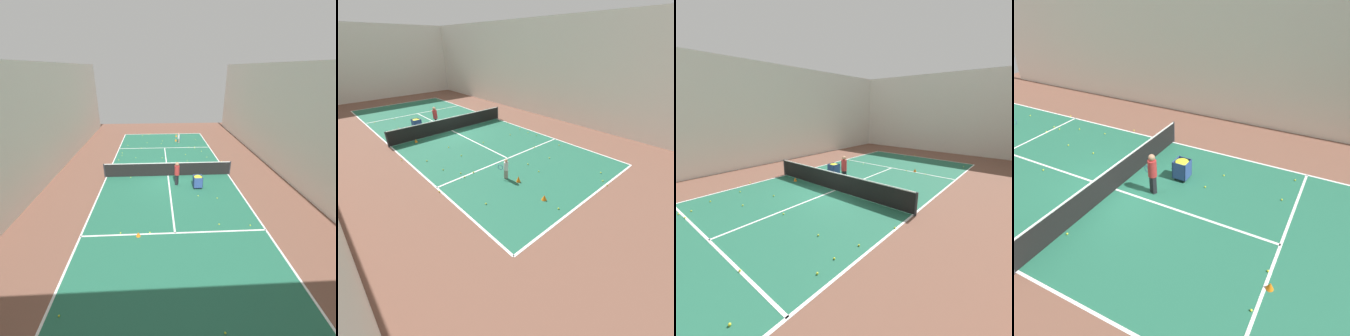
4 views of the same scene
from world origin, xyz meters
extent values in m
plane|color=brown|center=(0.00, 0.00, 0.00)|extent=(35.73, 35.73, 0.00)
cube|color=#23664C|center=(0.00, 0.00, 0.00)|extent=(9.33, 23.87, 0.00)
cube|color=white|center=(0.00, 11.93, 0.01)|extent=(9.33, 0.10, 0.00)
cube|color=white|center=(-4.67, 0.00, 0.01)|extent=(0.10, 23.87, 0.00)
cube|color=white|center=(4.67, 0.00, 0.01)|extent=(0.10, 23.87, 0.00)
cube|color=white|center=(0.00, -6.56, 0.01)|extent=(9.33, 0.10, 0.00)
cube|color=white|center=(0.00, 6.56, 0.01)|extent=(9.33, 0.10, 0.00)
cube|color=white|center=(0.00, 0.00, 0.01)|extent=(0.10, 13.13, 0.00)
cube|color=silver|center=(-8.67, 0.00, 3.99)|extent=(0.15, 32.03, 7.97)
cube|color=silver|center=(0.00, 15.94, 3.99)|extent=(17.20, 0.15, 7.97)
cylinder|color=#2D2D33|center=(-4.77, 0.00, 0.54)|extent=(0.10, 0.10, 1.08)
cylinder|color=#2D2D33|center=(4.77, 0.00, 0.54)|extent=(0.10, 0.10, 1.08)
cube|color=black|center=(0.00, 0.00, 0.53)|extent=(9.43, 0.03, 1.01)
cube|color=white|center=(0.00, 0.00, 1.06)|extent=(9.43, 0.04, 0.05)
cube|color=black|center=(-0.55, 1.44, 0.38)|extent=(0.27, 0.32, 0.77)
cylinder|color=#B22D2D|center=(-0.55, 1.44, 1.11)|extent=(0.45, 0.45, 0.68)
sphere|color=#A87A5B|center=(-0.55, 1.44, 1.58)|extent=(0.26, 0.26, 0.26)
torus|color=#2D478C|center=(-0.65, 1.10, 0.94)|extent=(0.14, 0.27, 0.28)
cube|color=#2D478C|center=(-1.93, 1.97, 0.13)|extent=(0.61, 0.61, 0.02)
cube|color=#2D478C|center=(-1.93, 1.68, 0.50)|extent=(0.61, 0.02, 0.75)
cube|color=#2D478C|center=(-1.93, 2.27, 0.50)|extent=(0.61, 0.02, 0.75)
cube|color=#2D478C|center=(-2.22, 1.97, 0.50)|extent=(0.02, 0.61, 0.75)
cube|color=#2D478C|center=(-1.64, 1.97, 0.50)|extent=(0.02, 0.61, 0.75)
ellipsoid|color=yellow|center=(-1.93, 1.97, 0.82)|extent=(0.57, 0.57, 0.16)
cylinder|color=black|center=(-2.14, 1.76, 0.07)|extent=(0.05, 0.05, 0.13)
cylinder|color=black|center=(-1.72, 1.76, 0.07)|extent=(0.05, 0.05, 0.13)
cylinder|color=black|center=(-2.14, 2.19, 0.07)|extent=(0.05, 0.05, 0.13)
cylinder|color=black|center=(-1.72, 2.19, 0.07)|extent=(0.05, 0.05, 0.13)
cone|color=orange|center=(-3.07, -0.41, 0.12)|extent=(0.21, 0.21, 0.23)
cone|color=orange|center=(1.82, 6.69, 0.12)|extent=(0.23, 0.23, 0.24)
sphere|color=yellow|center=(-3.15, -6.67, 0.04)|extent=(0.07, 0.07, 0.07)
sphere|color=yellow|center=(4.61, -1.55, 0.04)|extent=(0.07, 0.07, 0.07)
sphere|color=yellow|center=(-1.18, 11.29, 0.04)|extent=(0.07, 0.07, 0.07)
sphere|color=yellow|center=(-4.86, -2.51, 0.04)|extent=(0.07, 0.07, 0.07)
sphere|color=yellow|center=(2.72, 6.45, 0.04)|extent=(0.07, 0.07, 0.07)
sphere|color=yellow|center=(-3.99, 6.21, 0.04)|extent=(0.07, 0.07, 0.07)
sphere|color=yellow|center=(-1.91, -4.40, 0.04)|extent=(0.07, 0.07, 0.07)
sphere|color=yellow|center=(-2.93, 3.46, 0.04)|extent=(0.07, 0.07, 0.07)
sphere|color=yellow|center=(4.17, -5.21, 0.04)|extent=(0.07, 0.07, 0.07)
sphere|color=yellow|center=(2.40, -6.57, 0.04)|extent=(0.07, 0.07, 0.07)
sphere|color=yellow|center=(-1.79, 3.10, 0.04)|extent=(0.07, 0.07, 0.07)
sphere|color=yellow|center=(0.34, -3.67, 0.04)|extent=(0.07, 0.07, 0.07)
sphere|color=yellow|center=(2.74, -3.84, 0.04)|extent=(0.07, 0.07, 0.07)
sphere|color=yellow|center=(-2.43, 1.25, 0.04)|extent=(0.07, 0.07, 0.07)
sphere|color=yellow|center=(-2.53, -6.59, 0.04)|extent=(0.07, 0.07, 0.07)
sphere|color=yellow|center=(-0.61, 12.27, 0.04)|extent=(0.07, 0.07, 0.07)
sphere|color=yellow|center=(4.25, -3.38, 0.04)|extent=(0.07, 0.07, 0.07)
sphere|color=yellow|center=(-3.08, -6.21, 0.04)|extent=(0.07, 0.07, 0.07)
sphere|color=yellow|center=(-1.86, -2.76, 0.04)|extent=(0.07, 0.07, 0.07)
sphere|color=yellow|center=(4.09, -4.43, 0.04)|extent=(0.07, 0.07, 0.07)
sphere|color=yellow|center=(-2.38, 6.03, 0.04)|extent=(0.07, 0.07, 0.07)
sphere|color=yellow|center=(2.83, 0.18, 0.04)|extent=(0.07, 0.07, 0.07)
sphere|color=yellow|center=(-3.80, -3.65, 0.04)|extent=(0.07, 0.07, 0.07)
sphere|color=yellow|center=(4.20, 10.48, 0.04)|extent=(0.07, 0.07, 0.07)
sphere|color=yellow|center=(1.25, 6.49, 0.04)|extent=(0.07, 0.07, 0.07)
sphere|color=yellow|center=(-3.60, -5.24, 0.04)|extent=(0.07, 0.07, 0.07)
sphere|color=yellow|center=(3.88, -7.49, 0.04)|extent=(0.07, 0.07, 0.07)
camera|label=1|loc=(0.83, 15.46, 7.57)|focal=24.00mm
camera|label=2|loc=(-8.20, -15.46, 6.15)|focal=24.00mm
camera|label=3|loc=(8.20, -8.76, 4.51)|focal=24.00mm
camera|label=4|loc=(8.20, 7.33, 7.57)|focal=35.00mm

